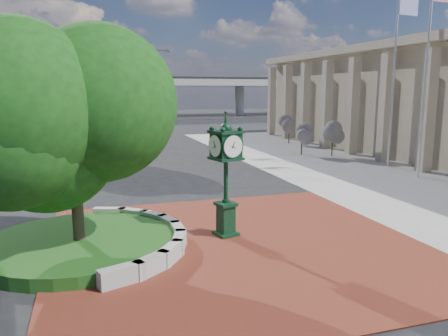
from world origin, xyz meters
TOP-DOWN VIEW (x-y plane):
  - ground at (0.00, 0.00)m, footprint 200.00×200.00m
  - plaza at (0.00, -1.00)m, footprint 12.00×12.00m
  - sidewalk at (16.00, 10.00)m, footprint 20.00×50.00m
  - planter_wall at (-2.71, -0.00)m, footprint 2.96×6.77m
  - grass_bed at (-5.00, 0.00)m, footprint 6.10×6.10m
  - overpass at (-0.22, 70.00)m, footprint 90.00×12.00m
  - tree_planter at (-5.00, 0.00)m, footprint 5.20×5.20m
  - tree_street at (-4.00, 18.00)m, footprint 4.40×4.40m
  - post_clock at (-0.08, -0.02)m, footprint 1.08×1.08m
  - parked_car at (0.79, 39.73)m, footprint 3.21×4.73m
  - flagpole_a at (13.89, 6.57)m, footprint 1.79×0.20m
  - flagpole_b at (14.53, 10.15)m, footprint 1.76×0.30m
  - street_lamp_near at (1.00, 24.34)m, footprint 1.81×0.86m
  - street_lamp_far at (-3.48, 39.87)m, footprint 1.79×0.79m
  - shrub_near at (13.41, 15.35)m, footprint 1.20×1.20m
  - shrub_mid at (11.52, 16.77)m, footprint 1.20×1.20m
  - shrub_far at (13.89, 23.98)m, footprint 1.20×1.20m

SIDE VIEW (x-z plane):
  - ground at x=0.00m, z-range 0.00..0.00m
  - plaza at x=0.00m, z-range 0.00..0.04m
  - sidewalk at x=16.00m, z-range 0.00..0.04m
  - grass_bed at x=-5.00m, z-range 0.00..0.40m
  - planter_wall at x=-2.71m, z-range 0.00..0.54m
  - parked_car at x=0.79m, z-range 0.00..1.50m
  - shrub_near at x=13.41m, z-range 0.49..2.69m
  - shrub_mid at x=11.52m, z-range 0.49..2.69m
  - shrub_far at x=13.89m, z-range 0.49..2.69m
  - post_clock at x=-0.08m, z-range 0.21..4.54m
  - tree_street at x=-4.00m, z-range 0.52..5.96m
  - tree_planter at x=-5.00m, z-range 0.56..6.89m
  - street_lamp_far at x=-3.48m, z-range 0.72..9.02m
  - street_lamp_near at x=1.00m, z-range 0.73..9.21m
  - flagpole_b at x=14.53m, z-range 0.14..11.42m
  - flagpole_a at x=13.89m, z-range 0.14..11.56m
  - overpass at x=-0.22m, z-range 2.79..10.29m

